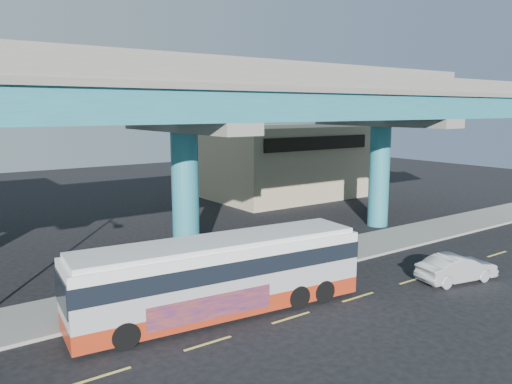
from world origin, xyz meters
TOP-DOWN VIEW (x-y plane):
  - ground at (0.00, 0.00)m, footprint 120.00×120.00m
  - sidewalk at (0.00, 5.50)m, footprint 70.00×4.00m
  - lane_markings at (-0.00, -0.30)m, footprint 58.00×0.12m
  - viaduct at (-0.00, 9.11)m, footprint 52.00×12.40m
  - building_beige at (18.00, 22.98)m, footprint 14.00×10.23m
  - transit_bus at (-2.12, 1.80)m, footprint 12.89×3.96m
  - sedan at (9.65, -1.68)m, footprint 3.15×4.81m
  - stop_sign at (2.99, 4.18)m, footprint 0.73×0.29m

SIDE VIEW (x-z plane):
  - ground at x=0.00m, z-range 0.00..0.00m
  - lane_markings at x=0.00m, z-range 0.00..0.01m
  - sidewalk at x=0.00m, z-range 0.00..0.15m
  - sedan at x=9.65m, z-range 0.00..1.39m
  - transit_bus at x=-2.12m, z-range 0.16..3.42m
  - stop_sign at x=2.99m, z-range 0.71..3.25m
  - building_beige at x=18.00m, z-range 0.01..7.01m
  - viaduct at x=0.00m, z-range 3.29..14.99m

